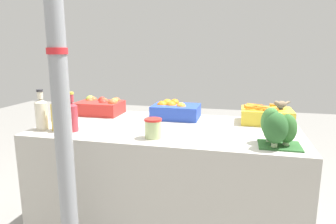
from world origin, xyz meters
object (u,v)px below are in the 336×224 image
(orange_crate, at_px, (175,110))
(carrot_crate, at_px, (266,115))
(broccoli_pile, at_px, (277,127))
(pickle_jar, at_px, (153,128))
(support_pole, at_px, (58,68))
(apple_crate, at_px, (100,106))
(juice_bottle_cloudy, at_px, (42,113))
(juice_bottle_ruby, at_px, (72,115))
(sparrow_bird, at_px, (281,104))
(juice_bottle_golden, at_px, (57,114))

(orange_crate, bearing_deg, carrot_crate, -0.61)
(broccoli_pile, xyz_separation_m, pickle_jar, (-0.69, -0.01, -0.05))
(carrot_crate, relative_size, broccoli_pile, 1.57)
(support_pole, relative_size, orange_crate, 7.36)
(apple_crate, height_order, juice_bottle_cloudy, juice_bottle_cloudy)
(pickle_jar, bearing_deg, juice_bottle_cloudy, 178.36)
(juice_bottle_ruby, bearing_deg, apple_crate, 97.01)
(support_pole, height_order, orange_crate, support_pole)
(orange_crate, bearing_deg, sparrow_bird, -38.22)
(support_pole, height_order, broccoli_pile, support_pole)
(orange_crate, height_order, juice_bottle_golden, juice_bottle_golden)
(support_pole, relative_size, broccoli_pile, 11.56)
(juice_bottle_golden, bearing_deg, juice_bottle_ruby, 0.00)
(juice_bottle_ruby, distance_m, pickle_jar, 0.54)
(sparrow_bird, bearing_deg, pickle_jar, -50.44)
(apple_crate, height_order, carrot_crate, carrot_crate)
(apple_crate, relative_size, pickle_jar, 2.98)
(apple_crate, bearing_deg, broccoli_pile, -22.77)
(support_pole, relative_size, apple_crate, 7.36)
(support_pole, bearing_deg, juice_bottle_ruby, 115.56)
(sparrow_bird, bearing_deg, juice_bottle_golden, -51.52)
(apple_crate, bearing_deg, juice_bottle_golden, -94.94)
(carrot_crate, bearing_deg, pickle_jar, -141.61)
(pickle_jar, bearing_deg, broccoli_pile, 0.59)
(apple_crate, xyz_separation_m, pickle_jar, (0.60, -0.55, -0.00))
(apple_crate, bearing_deg, juice_bottle_ruby, -82.99)
(juice_bottle_golden, bearing_deg, support_pole, -52.72)
(broccoli_pile, height_order, juice_bottle_cloudy, juice_bottle_cloudy)
(juice_bottle_ruby, height_order, sparrow_bird, same)
(juice_bottle_golden, distance_m, sparrow_bird, 1.35)
(pickle_jar, bearing_deg, sparrow_bird, 0.32)
(orange_crate, height_order, pickle_jar, orange_crate)
(support_pole, distance_m, orange_crate, 1.04)
(apple_crate, distance_m, broccoli_pile, 1.40)
(juice_bottle_cloudy, bearing_deg, carrot_crate, 19.70)
(orange_crate, relative_size, juice_bottle_cloudy, 1.32)
(pickle_jar, xyz_separation_m, sparrow_bird, (0.69, 0.00, 0.17))
(carrot_crate, relative_size, juice_bottle_cloudy, 1.32)
(sparrow_bird, bearing_deg, juice_bottle_cloudy, -51.47)
(support_pole, distance_m, carrot_crate, 1.42)
(apple_crate, relative_size, carrot_crate, 1.00)
(carrot_crate, xyz_separation_m, broccoli_pile, (0.01, -0.53, 0.05))
(juice_bottle_cloudy, relative_size, sparrow_bird, 2.32)
(juice_bottle_ruby, bearing_deg, carrot_crate, 22.92)
(juice_bottle_ruby, relative_size, pickle_jar, 2.17)
(orange_crate, relative_size, broccoli_pile, 1.57)
(orange_crate, relative_size, carrot_crate, 1.00)
(juice_bottle_golden, xyz_separation_m, sparrow_bird, (1.34, -0.02, 0.12))
(carrot_crate, xyz_separation_m, sparrow_bird, (0.02, -0.53, 0.17))
(support_pole, height_order, pickle_jar, support_pole)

